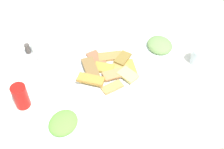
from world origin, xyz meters
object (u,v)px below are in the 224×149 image
at_px(spoon, 149,130).
at_px(salad_plate_greens, 160,46).
at_px(pide_platter, 107,70).
at_px(fork, 147,122).
at_px(dining_table, 115,95).
at_px(condiment_caddy, 32,51).
at_px(drinking_glass, 198,56).
at_px(soda_can, 21,96).
at_px(paper_napkin, 148,127).
at_px(salad_plate_rice, 63,124).

bearing_deg(spoon, salad_plate_greens, -118.07).
height_order(pide_platter, fork, pide_platter).
distance_m(dining_table, condiment_caddy, 0.50).
height_order(dining_table, drinking_glass, drinking_glass).
height_order(dining_table, salad_plate_greens, salad_plate_greens).
distance_m(fork, spoon, 0.04).
bearing_deg(spoon, drinking_glass, -141.90).
height_order(soda_can, drinking_glass, soda_can).
bearing_deg(dining_table, salad_plate_greens, -143.32).
bearing_deg(pide_platter, paper_napkin, 110.31).
bearing_deg(paper_napkin, condiment_caddy, -46.90).
bearing_deg(salad_plate_rice, drinking_glass, -158.38).
relative_size(dining_table, spoon, 6.17).
xyz_separation_m(pide_platter, condiment_caddy, (0.37, -0.19, 0.01)).
distance_m(dining_table, salad_plate_rice, 0.35).
bearing_deg(pide_platter, soda_can, 18.82).
bearing_deg(fork, salad_plate_greens, -121.19).
xyz_separation_m(fork, spoon, (0.00, 0.04, 0.00)).
xyz_separation_m(soda_can, spoon, (-0.53, 0.22, -0.06)).
bearing_deg(drinking_glass, salad_plate_rice, 21.62).
distance_m(salad_plate_rice, drinking_glass, 0.74).
relative_size(drinking_glass, condiment_caddy, 0.80).
xyz_separation_m(pide_platter, paper_napkin, (-0.13, 0.34, -0.01)).
xyz_separation_m(dining_table, spoon, (-0.10, 0.28, 0.10)).
distance_m(pide_platter, drinking_glass, 0.46).
xyz_separation_m(dining_table, salad_plate_greens, (-0.27, -0.20, 0.11)).
relative_size(pide_platter, drinking_glass, 3.55).
relative_size(dining_table, pide_platter, 3.31).
bearing_deg(salad_plate_greens, drinking_glass, 140.82).
distance_m(fork, condiment_caddy, 0.72).
relative_size(fork, condiment_caddy, 1.67).
bearing_deg(salad_plate_rice, pide_platter, -129.59).
xyz_separation_m(fork, condiment_caddy, (0.50, -0.51, 0.02)).
height_order(paper_napkin, spoon, spoon).
relative_size(pide_platter, soda_can, 2.55).
distance_m(salad_plate_greens, drinking_glass, 0.21).
relative_size(dining_table, drinking_glass, 11.76).
height_order(soda_can, paper_napkin, soda_can).
distance_m(salad_plate_rice, soda_can, 0.23).
bearing_deg(drinking_glass, pide_platter, -0.42).
height_order(salad_plate_greens, drinking_glass, drinking_glass).
distance_m(soda_can, spoon, 0.58).
distance_m(salad_plate_rice, spoon, 0.36).
height_order(salad_plate_greens, salad_plate_rice, salad_plate_greens).
height_order(salad_plate_rice, condiment_caddy, condiment_caddy).
relative_size(spoon, condiment_caddy, 1.53).
xyz_separation_m(drinking_glass, spoon, (0.34, 0.35, -0.04)).
height_order(soda_can, fork, soda_can).
xyz_separation_m(pide_platter, drinking_glass, (-0.46, 0.00, 0.03)).
relative_size(dining_table, salad_plate_greens, 4.90).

